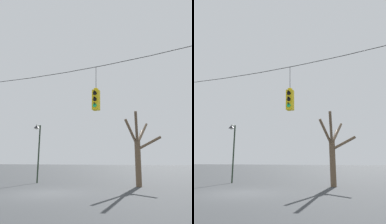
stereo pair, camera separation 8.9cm
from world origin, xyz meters
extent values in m
plane|color=#383A3D|center=(0.00, 0.00, 0.00)|extent=(200.00, 200.00, 0.00)
cylinder|color=black|center=(-2.35, -0.32, 6.65)|extent=(2.35, 0.03, 0.09)
cylinder|color=black|center=(0.00, -0.32, 6.62)|extent=(2.35, 0.03, 0.03)
cylinder|color=black|center=(2.35, -0.32, 6.65)|extent=(2.35, 0.03, 0.09)
cylinder|color=black|center=(4.70, -0.32, 6.74)|extent=(2.35, 0.03, 0.15)
cylinder|color=black|center=(7.05, -0.32, 6.90)|extent=(2.35, 0.03, 0.22)
cube|color=yellow|center=(3.05, -0.32, 4.80)|extent=(0.34, 0.34, 1.07)
cube|color=yellow|center=(3.05, -0.32, 5.39)|extent=(0.19, 0.19, 0.10)
cylinder|color=black|center=(3.05, -0.32, 6.05)|extent=(0.02, 0.02, 1.22)
cylinder|color=black|center=(3.05, -0.50, 5.12)|extent=(0.20, 0.03, 0.20)
cylinder|color=black|center=(3.05, -0.55, 5.21)|extent=(0.07, 0.12, 0.07)
cylinder|color=black|center=(3.05, -0.50, 4.80)|extent=(0.20, 0.03, 0.20)
cylinder|color=black|center=(3.05, -0.55, 4.89)|extent=(0.07, 0.12, 0.07)
cylinder|color=#19C666|center=(3.05, -0.50, 4.48)|extent=(0.20, 0.03, 0.20)
cylinder|color=black|center=(3.05, -0.55, 4.57)|extent=(0.07, 0.12, 0.07)
cylinder|color=#233323|center=(-3.82, 4.72, 2.32)|extent=(0.12, 0.12, 4.63)
cylinder|color=#233323|center=(-3.82, 4.47, 4.58)|extent=(0.07, 0.49, 0.07)
cone|color=#232328|center=(-3.82, 4.23, 4.45)|extent=(0.45, 0.45, 0.27)
sphere|color=silver|center=(-3.82, 4.23, 4.31)|extent=(0.20, 0.20, 0.20)
cylinder|color=brown|center=(4.21, 4.91, 1.58)|extent=(0.40, 0.40, 3.16)
cylinder|color=brown|center=(4.39, 6.19, 3.77)|extent=(0.56, 2.69, 1.94)
cylinder|color=brown|center=(4.33, 4.12, 3.84)|extent=(0.44, 1.76, 2.12)
cylinder|color=brown|center=(5.01, 4.98, 2.91)|extent=(1.71, 0.33, 0.99)
cylinder|color=brown|center=(3.92, 4.42, 3.63)|extent=(0.82, 1.21, 1.86)
cylinder|color=brown|center=(4.18, 6.30, 3.51)|extent=(0.25, 2.86, 1.51)
camera|label=1|loc=(6.89, -10.60, 1.67)|focal=35.00mm
camera|label=2|loc=(6.97, -10.57, 1.67)|focal=35.00mm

